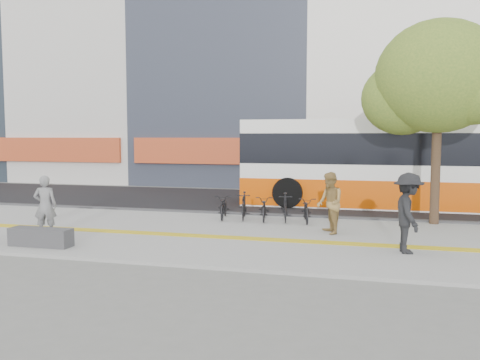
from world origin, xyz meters
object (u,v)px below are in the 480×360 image
(bench, at_px, (41,237))
(pedestrian_dark, at_px, (408,213))
(seated_woman, at_px, (45,206))
(pedestrian_tan, at_px, (330,203))
(bus, at_px, (408,166))
(street_tree, at_px, (437,80))

(bench, bearing_deg, pedestrian_dark, 10.05)
(seated_woman, xyz_separation_m, pedestrian_tan, (7.49, 2.26, 0.03))
(bench, xyz_separation_m, seated_woman, (-0.71, 1.19, 0.60))
(bench, bearing_deg, bus, 46.46)
(bus, bearing_deg, bench, -133.54)
(bench, xyz_separation_m, bus, (9.22, 9.70, 1.34))
(bus, bearing_deg, street_tree, -81.29)
(bench, distance_m, bus, 13.45)
(seated_woman, relative_size, pedestrian_dark, 0.88)
(pedestrian_dark, bearing_deg, pedestrian_tan, 36.24)
(bench, bearing_deg, seated_woman, 120.69)
(bus, xyz_separation_m, seated_woman, (-9.92, -8.51, -0.74))
(bench, relative_size, pedestrian_tan, 0.93)
(seated_woman, bearing_deg, street_tree, -176.94)
(pedestrian_tan, bearing_deg, pedestrian_dark, 23.38)
(seated_woman, bearing_deg, bench, 99.03)
(bench, relative_size, pedestrian_dark, 0.85)
(bus, relative_size, seated_woman, 7.64)
(seated_woman, relative_size, pedestrian_tan, 0.96)
(street_tree, relative_size, seated_woman, 3.81)
(bench, distance_m, street_tree, 12.23)
(bench, distance_m, pedestrian_dark, 8.91)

